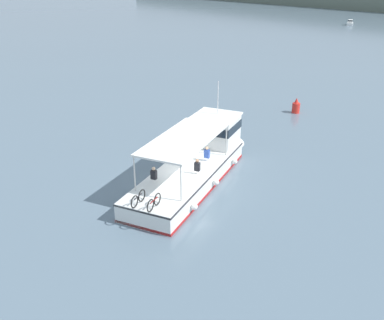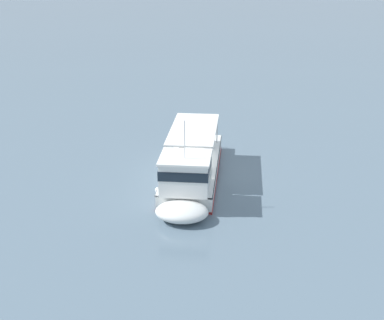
# 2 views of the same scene
# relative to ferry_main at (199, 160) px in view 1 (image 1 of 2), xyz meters

# --- Properties ---
(ground_plane) EXTENTS (400.00, 400.00, 0.00)m
(ground_plane) POSITION_rel_ferry_main_xyz_m (0.93, -1.57, -1.02)
(ground_plane) COLOR slate
(ferry_main) EXTENTS (8.63, 12.69, 5.32)m
(ferry_main) POSITION_rel_ferry_main_xyz_m (0.00, 0.00, 0.00)
(ferry_main) COLOR white
(ferry_main) RESTS_ON ground
(motorboat_outer_anchorage) EXTENTS (2.97, 3.76, 1.26)m
(motorboat_outer_anchorage) POSITION_rel_ferry_main_xyz_m (-41.27, 79.24, -0.47)
(motorboat_outer_anchorage) COLOR white
(motorboat_outer_anchorage) RESTS_ON ground
(channel_buoy) EXTENTS (0.70, 0.70, 1.40)m
(channel_buoy) POSITION_rel_ferry_main_xyz_m (-4.59, 15.00, -0.45)
(channel_buoy) COLOR red
(channel_buoy) RESTS_ON ground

